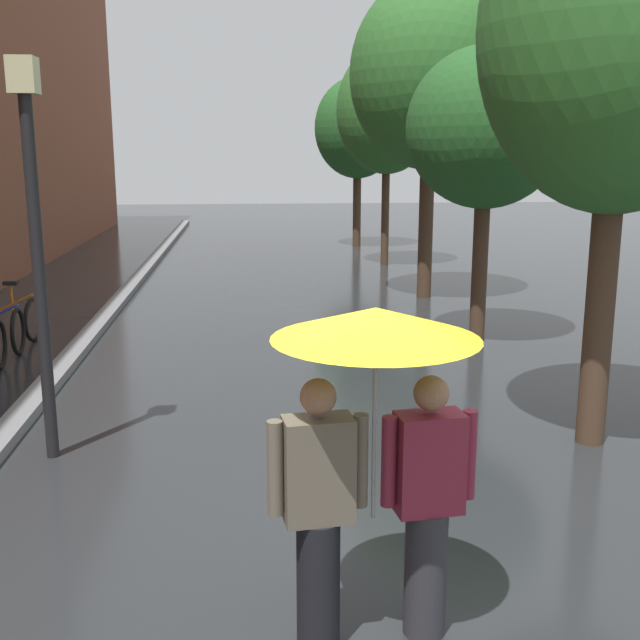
% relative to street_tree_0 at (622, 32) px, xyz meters
% --- Properties ---
extents(ground_plane, '(80.00, 80.00, 0.00)m').
position_rel_street_tree_0_xyz_m(ground_plane, '(-2.82, -2.53, -4.01)').
color(ground_plane, '#26282B').
extents(kerb_strip, '(0.30, 36.00, 0.12)m').
position_rel_street_tree_0_xyz_m(kerb_strip, '(-6.02, 7.47, -3.95)').
color(kerb_strip, slate).
rests_on(kerb_strip, ground).
extents(street_tree_0, '(2.65, 2.65, 5.73)m').
position_rel_street_tree_0_xyz_m(street_tree_0, '(0.00, 0.00, 0.00)').
color(street_tree_0, '#473323').
rests_on(street_tree_0, ground).
extents(street_tree_1, '(2.40, 2.40, 4.48)m').
position_rel_street_tree_0_xyz_m(street_tree_1, '(0.12, 4.36, -0.75)').
color(street_tree_1, '#473323').
rests_on(street_tree_1, ground).
extents(street_tree_2, '(3.14, 3.14, 6.24)m').
position_rel_street_tree_0_xyz_m(street_tree_2, '(0.12, 8.06, 0.38)').
color(street_tree_2, '#473323').
rests_on(street_tree_2, ground).
extents(street_tree_3, '(2.58, 2.58, 5.57)m').
position_rel_street_tree_0_xyz_m(street_tree_3, '(0.13, 12.68, -0.06)').
color(street_tree_3, '#473323').
rests_on(street_tree_3, ground).
extents(street_tree_4, '(2.65, 2.65, 5.18)m').
position_rel_street_tree_0_xyz_m(street_tree_4, '(-0.02, 16.82, -0.38)').
color(street_tree_4, '#473323').
rests_on(street_tree_4, ground).
extents(parked_bicycle_6, '(1.15, 0.81, 0.96)m').
position_rel_street_tree_0_xyz_m(parked_bicycle_6, '(-7.35, 5.00, -3.63)').
color(parked_bicycle_6, black).
rests_on(parked_bicycle_6, ground).
extents(couple_under_umbrella, '(1.25, 1.20, 2.07)m').
position_rel_street_tree_0_xyz_m(couple_under_umbrella, '(-2.77, -3.01, -2.58)').
color(couple_under_umbrella, black).
rests_on(couple_under_umbrella, ground).
extents(street_lamp_post, '(0.24, 0.24, 3.75)m').
position_rel_street_tree_0_xyz_m(street_lamp_post, '(-5.42, 0.13, -1.78)').
color(street_lamp_post, black).
rests_on(street_lamp_post, ground).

